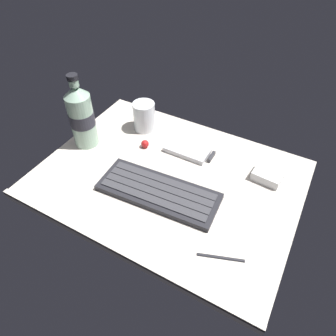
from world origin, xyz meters
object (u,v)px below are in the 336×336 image
at_px(water_bottle, 81,116).
at_px(stylus_pen, 221,257).
at_px(charger_block, 268,175).
at_px(trackball_mouse, 145,144).
at_px(keyboard, 158,192).
at_px(handheld_device, 190,149).
at_px(juice_cup, 144,117).

distance_m(water_bottle, stylus_pen, 0.50).
bearing_deg(water_bottle, charger_block, 12.42).
bearing_deg(water_bottle, trackball_mouse, 22.19).
xyz_separation_m(charger_block, trackball_mouse, (-0.33, -0.04, -0.00)).
height_order(keyboard, trackball_mouse, trackball_mouse).
relative_size(handheld_device, charger_block, 1.83).
bearing_deg(handheld_device, keyboard, -89.48).
xyz_separation_m(keyboard, trackball_mouse, (-0.12, 0.13, 0.00)).
relative_size(trackball_mouse, stylus_pen, 0.23).
xyz_separation_m(charger_block, stylus_pen, (-0.02, -0.26, -0.01)).
bearing_deg(charger_block, trackball_mouse, -172.41).
bearing_deg(juice_cup, handheld_device, -9.90).
distance_m(handheld_device, stylus_pen, 0.33).
bearing_deg(water_bottle, juice_cup, 51.96).
height_order(keyboard, charger_block, charger_block).
relative_size(water_bottle, stylus_pen, 2.19).
distance_m(charger_block, stylus_pen, 0.26).
bearing_deg(trackball_mouse, charger_block, 7.59).
bearing_deg(trackball_mouse, juice_cup, 122.62).
relative_size(keyboard, water_bottle, 1.43).
bearing_deg(charger_block, keyboard, -140.38).
xyz_separation_m(juice_cup, charger_block, (0.38, -0.03, -0.03)).
distance_m(handheld_device, water_bottle, 0.31).
bearing_deg(trackball_mouse, keyboard, -47.60).
height_order(charger_block, trackball_mouse, charger_block).
relative_size(keyboard, stylus_pen, 3.12).
bearing_deg(stylus_pen, juice_cup, 121.31).
xyz_separation_m(keyboard, handheld_device, (-0.00, 0.18, -0.00)).
relative_size(keyboard, handheld_device, 2.32).
relative_size(handheld_device, stylus_pen, 1.35).
bearing_deg(stylus_pen, keyboard, 136.33).
relative_size(keyboard, trackball_mouse, 13.49).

